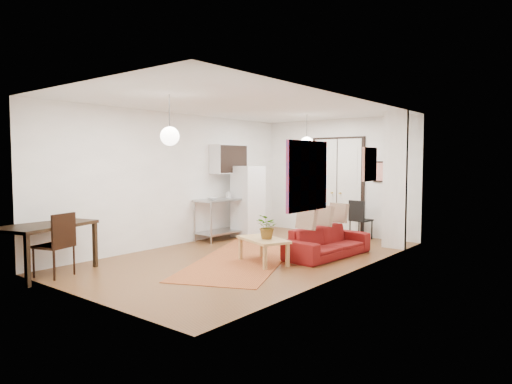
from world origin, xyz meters
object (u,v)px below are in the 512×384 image
Objects in this scene: sofa at (327,242)px; kitchen_counter at (221,213)px; dining_chair_near at (60,239)px; dining_chair_far at (60,239)px; coffee_table at (263,242)px; dining_table at (46,229)px; fridge at (248,202)px; black_side_chair at (363,216)px.

kitchen_counter is at bearing 93.20° from sofa.
dining_chair_near is 0.00m from dining_chair_far.
dining_chair_near is at bearing -84.32° from kitchen_counter.
dining_chair_far is (-2.07, -2.74, 0.20)m from coffee_table.
kitchen_counter reaches higher than dining_table.
dining_chair_far is at bearing -84.58° from fridge.
fridge is 1.03× the size of dining_table.
sofa is at bearing 0.40° from kitchen_counter.
fridge is at bearing 163.95° from dining_chair_far.
kitchen_counter is at bearing 149.57° from coffee_table.
dining_table is 1.63× the size of dining_chair_near.
sofa is at bearing 107.40° from black_side_chair.
black_side_chair is (2.33, 6.28, -0.05)m from dining_chair_far.
sofa is 4.82m from dining_chair_near.
black_side_chair is at bearing 68.21° from dining_table.
dining_chair_far is at bearing 24.61° from dining_table.
fridge is at bearing 78.81° from sofa.
fridge is 2.77m from black_side_chair.
kitchen_counter is 0.77× the size of dining_table.
sofa is 2.09× the size of black_side_chair.
fridge is 4.78m from dining_chair_far.
kitchen_counter is 1.25× the size of dining_chair_far.
sofa is 2.34m from black_side_chair.
dining_chair_far is at bearing 78.16° from black_side_chair.
black_side_chair is (0.26, 3.54, 0.15)m from coffee_table.
coffee_table is 3.44m from dining_chair_far.
dining_table is at bearing -81.20° from dining_chair_far.
sofa is 5.04m from dining_table.
dining_chair_near reaches higher than kitchen_counter.
kitchen_counter is 0.75× the size of fridge.
black_side_chair reaches higher than sofa.
dining_chair_near and dining_chair_far have the same top height.
sofa is 2.94m from kitchen_counter.
black_side_chair is (2.55, 2.19, -0.09)m from kitchen_counter.
dining_table is at bearing -87.26° from fridge.
dining_chair_far is 1.11× the size of black_side_chair.
dining_table is at bearing -87.52° from kitchen_counter.
dining_chair_near is at bearing -84.58° from fridge.
dining_chair_near reaches higher than black_side_chair.
black_side_chair reaches higher than dining_table.
kitchen_counter is at bearing -104.39° from fridge.
fridge is at bearing 72.43° from kitchen_counter.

